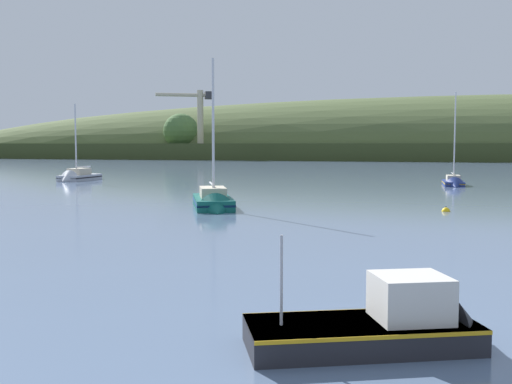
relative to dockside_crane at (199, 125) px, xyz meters
name	(u,v)px	position (x,y,z in m)	size (l,w,h in m)	color
far_shoreline_hill	(455,157)	(71.90, 34.17, -9.77)	(502.47, 82.39, 39.00)	#35401E
dockside_crane	(199,125)	(0.00, 0.00, 0.00)	(15.29, 9.70, 20.03)	#4C4C51
sailboat_near_mooring	(76,179)	(26.47, -104.27, -9.78)	(2.81, 6.92, 10.07)	#ADB2BC
sailboat_midwater_white	(214,206)	(52.91, -129.10, -9.85)	(5.29, 7.84, 10.90)	#0F564C
sailboat_far_left	(454,184)	(68.56, -100.78, -9.86)	(2.23, 6.37, 10.42)	navy
fishing_boat_moored	(388,332)	(66.06, -153.85, -9.72)	(5.37, 3.75, 3.08)	#232328
mooring_buoy_off_fishing_boat	(446,211)	(67.51, -126.41, -10.03)	(0.52, 0.52, 0.60)	yellow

